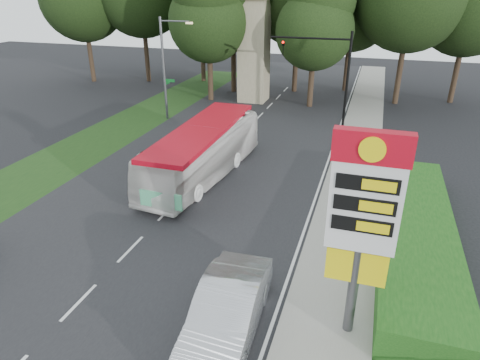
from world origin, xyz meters
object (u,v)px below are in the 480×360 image
(sedan_silver, at_px, (227,311))
(transit_bus, at_px, (203,153))
(gas_station_pylon, at_px, (364,212))
(traffic_signal_mast, at_px, (331,66))
(streetlight_signs, at_px, (166,65))
(monument, at_px, (254,46))

(sedan_silver, bearing_deg, transit_bus, 112.70)
(gas_station_pylon, bearing_deg, transit_bus, 132.25)
(traffic_signal_mast, height_order, sedan_silver, traffic_signal_mast)
(traffic_signal_mast, bearing_deg, streetlight_signs, -171.08)
(streetlight_signs, relative_size, monument, 0.80)
(traffic_signal_mast, relative_size, streetlight_signs, 0.90)
(sedan_silver, bearing_deg, traffic_signal_mast, 86.75)
(gas_station_pylon, relative_size, monument, 0.68)
(streetlight_signs, xyz_separation_m, transit_bus, (7.15, -10.06, -2.93))
(traffic_signal_mast, bearing_deg, sedan_silver, -90.45)
(traffic_signal_mast, distance_m, monument, 9.76)
(monument, bearing_deg, gas_station_pylon, -68.20)
(transit_bus, bearing_deg, sedan_silver, -58.65)
(gas_station_pylon, height_order, transit_bus, gas_station_pylon)
(streetlight_signs, relative_size, transit_bus, 0.74)
(traffic_signal_mast, relative_size, monument, 0.72)
(streetlight_signs, height_order, sedan_silver, streetlight_signs)
(traffic_signal_mast, bearing_deg, monument, 142.00)
(transit_bus, bearing_deg, streetlight_signs, 131.23)
(traffic_signal_mast, xyz_separation_m, sedan_silver, (-0.18, -23.25, -3.78))
(gas_station_pylon, distance_m, sedan_silver, 5.28)
(gas_station_pylon, height_order, sedan_silver, gas_station_pylon)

